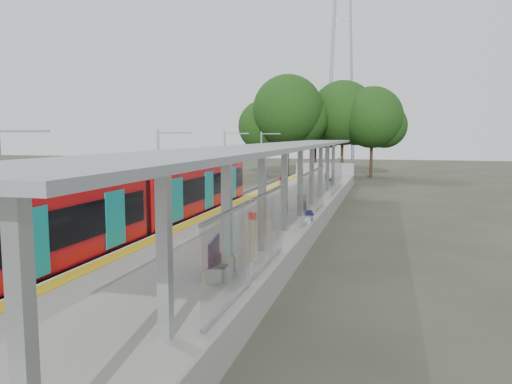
# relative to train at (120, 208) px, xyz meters

# --- Properties ---
(trackbed) EXTENTS (3.00, 70.00, 0.24)m
(trackbed) POSITION_rel_train_xyz_m (-0.00, 8.42, -1.93)
(trackbed) COLOR #59544C
(trackbed) RESTS_ON ground
(platform) EXTENTS (6.00, 50.00, 1.00)m
(platform) POSITION_rel_train_xyz_m (4.50, 8.42, -1.55)
(platform) COLOR gray
(platform) RESTS_ON ground
(tactile_strip) EXTENTS (0.60, 50.00, 0.02)m
(tactile_strip) POSITION_rel_train_xyz_m (1.95, 8.42, -1.04)
(tactile_strip) COLOR gold
(tactile_strip) RESTS_ON platform
(end_fence) EXTENTS (6.00, 0.10, 1.20)m
(end_fence) POSITION_rel_train_xyz_m (4.50, 33.37, -0.45)
(end_fence) COLOR #9EA0A5
(end_fence) RESTS_ON platform
(train) EXTENTS (2.74, 27.60, 3.62)m
(train) POSITION_rel_train_xyz_m (0.00, 0.00, 0.00)
(train) COLOR black
(train) RESTS_ON ground
(canopy) EXTENTS (3.27, 38.00, 3.66)m
(canopy) POSITION_rel_train_xyz_m (6.11, 4.60, 2.15)
(canopy) COLOR #9EA0A5
(canopy) RESTS_ON platform
(pylon) EXTENTS (8.00, 4.00, 38.00)m
(pylon) POSITION_rel_train_xyz_m (3.50, 61.42, 16.95)
(pylon) COLOR #9EA0A5
(pylon) RESTS_ON ground
(tree_cluster) EXTENTS (19.46, 13.01, 12.03)m
(tree_cluster) POSITION_rel_train_xyz_m (2.76, 41.68, 5.29)
(tree_cluster) COLOR #382316
(tree_cluster) RESTS_ON ground
(catenary_masts) EXTENTS (2.08, 48.16, 5.40)m
(catenary_masts) POSITION_rel_train_xyz_m (-1.72, 7.42, 0.86)
(catenary_masts) COLOR #9EA0A5
(catenary_masts) RESTS_ON ground
(bench_near) EXTENTS (0.78, 1.71, 1.13)m
(bench_near) POSITION_rel_train_xyz_m (6.11, -5.22, -0.46)
(bench_near) COLOR #100E46
(bench_near) RESTS_ON platform
(bench_mid) EXTENTS (0.71, 1.44, 0.94)m
(bench_mid) POSITION_rel_train_xyz_m (7.12, 4.71, -0.56)
(bench_mid) COLOR #100E46
(bench_mid) RESTS_ON platform
(bench_far) EXTENTS (0.57, 1.58, 1.06)m
(bench_far) POSITION_rel_train_xyz_m (6.15, 22.17, -0.49)
(bench_far) COLOR #100E46
(bench_far) RESTS_ON platform
(info_pillar_near) EXTENTS (0.35, 0.35, 1.57)m
(info_pillar_near) POSITION_rel_train_xyz_m (6.51, -2.99, -0.37)
(info_pillar_near) COLOR beige
(info_pillar_near) RESTS_ON platform
(info_pillar_far) EXTENTS (0.40, 0.40, 1.79)m
(info_pillar_far) POSITION_rel_train_xyz_m (5.21, 8.38, -0.28)
(info_pillar_far) COLOR beige
(info_pillar_far) RESTS_ON platform
(litter_bin) EXTENTS (0.60, 0.60, 1.03)m
(litter_bin) POSITION_rel_train_xyz_m (6.62, 6.41, -0.54)
(litter_bin) COLOR #9EA0A5
(litter_bin) RESTS_ON platform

